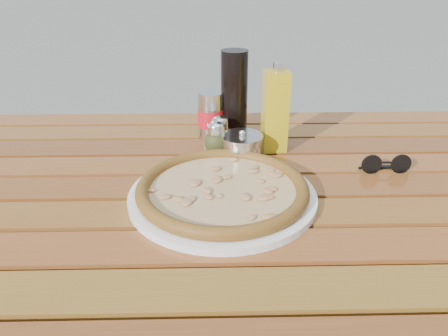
{
  "coord_description": "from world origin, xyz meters",
  "views": [
    {
      "loc": [
        -0.02,
        -0.78,
        1.18
      ],
      "look_at": [
        0.0,
        0.02,
        0.78
      ],
      "focal_mm": 35.0,
      "sensor_mm": 36.0,
      "label": 1
    }
  ],
  "objects_px": {
    "oregano_shaker": "(216,139)",
    "dark_bottle": "(234,95)",
    "soda_can": "(211,116)",
    "sunglasses": "(386,165)",
    "olive_oil_cruet": "(275,111)",
    "table": "(224,217)",
    "pepper_shaker": "(220,133)",
    "pizza": "(222,189)",
    "parmesan_tin": "(242,147)",
    "plate": "(222,196)"
  },
  "relations": [
    {
      "from": "plate",
      "to": "soda_can",
      "type": "bearing_deg",
      "value": 94.16
    },
    {
      "from": "table",
      "to": "pepper_shaker",
      "type": "bearing_deg",
      "value": 91.84
    },
    {
      "from": "pizza",
      "to": "dark_bottle",
      "type": "relative_size",
      "value": 1.62
    },
    {
      "from": "pepper_shaker",
      "to": "olive_oil_cruet",
      "type": "xyz_separation_m",
      "value": [
        0.13,
        -0.01,
        0.06
      ]
    },
    {
      "from": "plate",
      "to": "olive_oil_cruet",
      "type": "height_order",
      "value": "olive_oil_cruet"
    },
    {
      "from": "dark_bottle",
      "to": "sunglasses",
      "type": "distance_m",
      "value": 0.39
    },
    {
      "from": "sunglasses",
      "to": "pepper_shaker",
      "type": "bearing_deg",
      "value": 158.93
    },
    {
      "from": "plate",
      "to": "sunglasses",
      "type": "bearing_deg",
      "value": 17.46
    },
    {
      "from": "oregano_shaker",
      "to": "dark_bottle",
      "type": "relative_size",
      "value": 0.37
    },
    {
      "from": "table",
      "to": "plate",
      "type": "xyz_separation_m",
      "value": [
        -0.0,
        -0.05,
        0.08
      ]
    },
    {
      "from": "plate",
      "to": "parmesan_tin",
      "type": "xyz_separation_m",
      "value": [
        0.05,
        0.18,
        0.02
      ]
    },
    {
      "from": "pepper_shaker",
      "to": "soda_can",
      "type": "bearing_deg",
      "value": 107.68
    },
    {
      "from": "pizza",
      "to": "sunglasses",
      "type": "bearing_deg",
      "value": 17.46
    },
    {
      "from": "olive_oil_cruet",
      "to": "parmesan_tin",
      "type": "height_order",
      "value": "olive_oil_cruet"
    },
    {
      "from": "oregano_shaker",
      "to": "dark_bottle",
      "type": "bearing_deg",
      "value": 66.92
    },
    {
      "from": "plate",
      "to": "pizza",
      "type": "bearing_deg",
      "value": 86.42
    },
    {
      "from": "pizza",
      "to": "sunglasses",
      "type": "height_order",
      "value": "sunglasses"
    },
    {
      "from": "dark_bottle",
      "to": "olive_oil_cruet",
      "type": "relative_size",
      "value": 1.05
    },
    {
      "from": "pizza",
      "to": "parmesan_tin",
      "type": "relative_size",
      "value": 3.01
    },
    {
      "from": "pepper_shaker",
      "to": "sunglasses",
      "type": "height_order",
      "value": "pepper_shaker"
    },
    {
      "from": "table",
      "to": "parmesan_tin",
      "type": "distance_m",
      "value": 0.17
    },
    {
      "from": "pizza",
      "to": "oregano_shaker",
      "type": "xyz_separation_m",
      "value": [
        -0.01,
        0.21,
        0.02
      ]
    },
    {
      "from": "plate",
      "to": "olive_oil_cruet",
      "type": "relative_size",
      "value": 1.71
    },
    {
      "from": "parmesan_tin",
      "to": "olive_oil_cruet",
      "type": "bearing_deg",
      "value": 34.96
    },
    {
      "from": "pepper_shaker",
      "to": "sunglasses",
      "type": "distance_m",
      "value": 0.38
    },
    {
      "from": "oregano_shaker",
      "to": "parmesan_tin",
      "type": "bearing_deg",
      "value": -25.92
    },
    {
      "from": "dark_bottle",
      "to": "sunglasses",
      "type": "relative_size",
      "value": 2.0
    },
    {
      "from": "soda_can",
      "to": "pizza",
      "type": "bearing_deg",
      "value": -85.84
    },
    {
      "from": "olive_oil_cruet",
      "to": "parmesan_tin",
      "type": "xyz_separation_m",
      "value": [
        -0.08,
        -0.06,
        -0.07
      ]
    },
    {
      "from": "oregano_shaker",
      "to": "table",
      "type": "bearing_deg",
      "value": -84.28
    },
    {
      "from": "table",
      "to": "oregano_shaker",
      "type": "xyz_separation_m",
      "value": [
        -0.02,
        0.16,
        0.11
      ]
    },
    {
      "from": "sunglasses",
      "to": "table",
      "type": "bearing_deg",
      "value": -171.07
    },
    {
      "from": "oregano_shaker",
      "to": "pepper_shaker",
      "type": "bearing_deg",
      "value": 75.93
    },
    {
      "from": "parmesan_tin",
      "to": "table",
      "type": "bearing_deg",
      "value": -108.77
    },
    {
      "from": "soda_can",
      "to": "sunglasses",
      "type": "relative_size",
      "value": 1.09
    },
    {
      "from": "pizza",
      "to": "pepper_shaker",
      "type": "bearing_deg",
      "value": 90.36
    },
    {
      "from": "parmesan_tin",
      "to": "pizza",
      "type": "bearing_deg",
      "value": -104.78
    },
    {
      "from": "oregano_shaker",
      "to": "olive_oil_cruet",
      "type": "relative_size",
      "value": 0.39
    },
    {
      "from": "dark_bottle",
      "to": "oregano_shaker",
      "type": "bearing_deg",
      "value": -113.08
    },
    {
      "from": "oregano_shaker",
      "to": "olive_oil_cruet",
      "type": "bearing_deg",
      "value": 11.12
    },
    {
      "from": "table",
      "to": "plate",
      "type": "bearing_deg",
      "value": -94.89
    },
    {
      "from": "pizza",
      "to": "sunglasses",
      "type": "distance_m",
      "value": 0.37
    },
    {
      "from": "plate",
      "to": "soda_can",
      "type": "distance_m",
      "value": 0.32
    },
    {
      "from": "table",
      "to": "sunglasses",
      "type": "relative_size",
      "value": 12.73
    },
    {
      "from": "plate",
      "to": "olive_oil_cruet",
      "type": "xyz_separation_m",
      "value": [
        0.13,
        0.24,
        0.09
      ]
    },
    {
      "from": "dark_bottle",
      "to": "sunglasses",
      "type": "xyz_separation_m",
      "value": [
        0.32,
        -0.21,
        -0.09
      ]
    },
    {
      "from": "table",
      "to": "soda_can",
      "type": "bearing_deg",
      "value": 96.03
    },
    {
      "from": "table",
      "to": "pepper_shaker",
      "type": "height_order",
      "value": "pepper_shaker"
    },
    {
      "from": "oregano_shaker",
      "to": "olive_oil_cruet",
      "type": "distance_m",
      "value": 0.15
    },
    {
      "from": "plate",
      "to": "sunglasses",
      "type": "distance_m",
      "value": 0.37
    }
  ]
}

